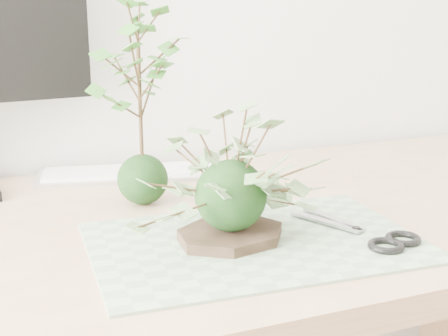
{
  "coord_description": "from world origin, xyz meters",
  "views": [
    {
      "loc": [
        -0.32,
        0.36,
        1.06
      ],
      "look_at": [
        0.0,
        1.14,
        0.84
      ],
      "focal_mm": 50.0,
      "sensor_mm": 36.0,
      "label": 1
    }
  ],
  "objects_px": {
    "desk": "(214,266)",
    "ivy_kokedama": "(231,162)",
    "maple_kokedama": "(138,55)",
    "keyboard": "(138,173)"
  },
  "relations": [
    {
      "from": "desk",
      "to": "keyboard",
      "type": "bearing_deg",
      "value": 101.86
    },
    {
      "from": "ivy_kokedama",
      "to": "desk",
      "type": "bearing_deg",
      "value": 80.28
    },
    {
      "from": "desk",
      "to": "keyboard",
      "type": "distance_m",
      "value": 0.28
    },
    {
      "from": "desk",
      "to": "ivy_kokedama",
      "type": "distance_m",
      "value": 0.24
    },
    {
      "from": "desk",
      "to": "maple_kokedama",
      "type": "height_order",
      "value": "maple_kokedama"
    },
    {
      "from": "desk",
      "to": "maple_kokedama",
      "type": "bearing_deg",
      "value": 132.76
    },
    {
      "from": "ivy_kokedama",
      "to": "keyboard",
      "type": "height_order",
      "value": "ivy_kokedama"
    },
    {
      "from": "desk",
      "to": "maple_kokedama",
      "type": "xyz_separation_m",
      "value": [
        -0.09,
        0.1,
        0.33
      ]
    },
    {
      "from": "desk",
      "to": "ivy_kokedama",
      "type": "xyz_separation_m",
      "value": [
        -0.02,
        -0.12,
        0.2
      ]
    },
    {
      "from": "maple_kokedama",
      "to": "keyboard",
      "type": "height_order",
      "value": "maple_kokedama"
    }
  ]
}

